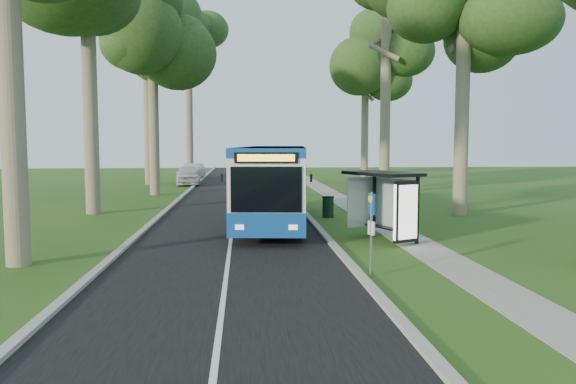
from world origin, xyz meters
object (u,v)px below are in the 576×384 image
(bus_shelter, at_px, (389,193))
(litter_bin, at_px, (328,207))
(bus, at_px, (274,184))
(bus_stop_sign, at_px, (371,224))
(car_white, at_px, (188,175))
(car_silver, at_px, (193,171))

(bus_shelter, bearing_deg, litter_bin, 74.68)
(litter_bin, bearing_deg, bus, -150.16)
(bus_shelter, distance_m, litter_bin, 7.01)
(bus_stop_sign, relative_size, car_white, 0.46)
(car_white, distance_m, car_silver, 7.25)
(car_silver, bearing_deg, bus_shelter, -67.04)
(bus_shelter, bearing_deg, bus_stop_sign, -134.07)
(bus, height_order, litter_bin, bus)
(bus_stop_sign, bearing_deg, car_silver, 81.32)
(bus_shelter, relative_size, car_silver, 0.71)
(bus_stop_sign, distance_m, car_white, 34.15)
(car_silver, bearing_deg, bus_stop_sign, -71.30)
(bus_stop_sign, xyz_separation_m, car_silver, (-8.20, 40.45, -0.65))
(bus_stop_sign, relative_size, bus_shelter, 0.68)
(bus_stop_sign, height_order, car_silver, bus_stop_sign)
(bus, height_order, car_white, bus)
(car_silver, bearing_deg, bus, -71.07)
(bus_stop_sign, distance_m, bus_shelter, 5.33)
(bus, relative_size, car_white, 2.62)
(bus_stop_sign, bearing_deg, car_white, 83.37)
(bus, bearing_deg, litter_bin, 35.46)
(bus_stop_sign, height_order, litter_bin, bus_stop_sign)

